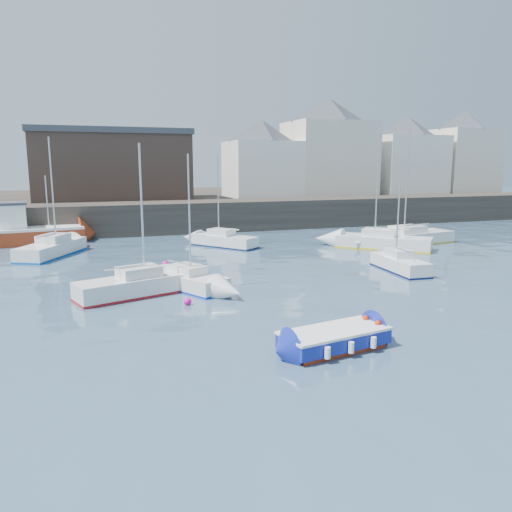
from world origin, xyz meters
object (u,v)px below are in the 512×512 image
object	(u,v)px
sailboat_c	(400,263)
sailboat_f	(224,240)
sailboat_d	(383,242)
buoy_mid	(416,276)
blue_dinghy	(334,338)
fishing_boat	(25,231)
buoy_far	(165,267)
sailboat_a	(135,285)
sailboat_h	(52,248)
sailboat_g	(410,237)
sailboat_b	(185,279)
buoy_near	(188,305)

from	to	relation	value
sailboat_c	sailboat_f	xyz separation A→B (m)	(-7.97, 12.97, 0.03)
sailboat_c	sailboat_f	distance (m)	15.22
sailboat_d	buoy_mid	bearing A→B (deg)	-111.85
blue_dinghy	fishing_boat	distance (m)	33.39
fishing_boat	buoy_far	distance (m)	16.73
sailboat_d	buoy_far	xyz separation A→B (m)	(-17.77, -1.50, -0.57)
sailboat_a	buoy_far	world-z (taller)	sailboat_a
sailboat_a	sailboat_h	bearing A→B (deg)	108.78
buoy_mid	sailboat_a	bearing A→B (deg)	177.15
sailboat_g	sailboat_c	bearing A→B (deg)	-129.28
blue_dinghy	buoy_mid	xyz separation A→B (m)	(10.60, 9.42, -0.43)
blue_dinghy	buoy_mid	world-z (taller)	blue_dinghy
blue_dinghy	sailboat_g	size ratio (longest dim) A/B	0.43
fishing_boat	sailboat_a	size ratio (longest dim) A/B	1.17
buoy_mid	buoy_far	distance (m)	16.04
sailboat_a	blue_dinghy	bearing A→B (deg)	-59.17
sailboat_b	sailboat_c	distance (m)	13.75
buoy_near	buoy_far	world-z (taller)	buoy_far
sailboat_f	buoy_far	world-z (taller)	sailboat_f
blue_dinghy	buoy_far	bearing A→B (deg)	101.52
sailboat_h	buoy_far	distance (m)	10.01
sailboat_d	buoy_far	bearing A→B (deg)	-175.16
sailboat_g	buoy_near	world-z (taller)	sailboat_g
fishing_boat	sailboat_a	xyz separation A→B (m)	(7.10, -20.41, -0.57)
fishing_boat	blue_dinghy	bearing A→B (deg)	-66.69
sailboat_a	sailboat_h	size ratio (longest dim) A/B	0.89
sailboat_d	sailboat_h	xyz separation A→B (m)	(-25.06, 5.34, -0.01)
sailboat_a	sailboat_d	size ratio (longest dim) A/B	0.82
sailboat_b	sailboat_d	size ratio (longest dim) A/B	0.77
fishing_boat	buoy_mid	world-z (taller)	fishing_boat
sailboat_f	fishing_boat	bearing A→B (deg)	156.35
fishing_boat	buoy_mid	xyz separation A→B (m)	(23.82, -21.24, -1.12)
fishing_boat	sailboat_g	xyz separation A→B (m)	(31.04, -10.75, -0.54)
blue_dinghy	sailboat_g	bearing A→B (deg)	48.18
blue_dinghy	buoy_far	world-z (taller)	blue_dinghy
sailboat_a	sailboat_c	bearing A→B (deg)	2.07
sailboat_a	sailboat_d	distance (m)	22.04
fishing_boat	buoy_far	bearing A→B (deg)	-54.36
sailboat_b	buoy_mid	size ratio (longest dim) A/B	17.51
blue_dinghy	sailboat_g	world-z (taller)	sailboat_g
buoy_mid	sailboat_c	bearing A→B (deg)	97.98
buoy_near	buoy_mid	world-z (taller)	buoy_mid
sailboat_b	sailboat_h	bearing A→B (deg)	119.97
sailboat_c	sailboat_g	bearing A→B (deg)	50.72
sailboat_f	buoy_near	distance (m)	17.38
fishing_boat	sailboat_c	bearing A→B (deg)	-40.00
sailboat_h	sailboat_c	bearing A→B (deg)	-31.73
sailboat_h	buoy_far	bearing A→B (deg)	-43.20
buoy_mid	buoy_near	bearing A→B (deg)	-172.99
sailboat_a	sailboat_f	distance (m)	16.03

